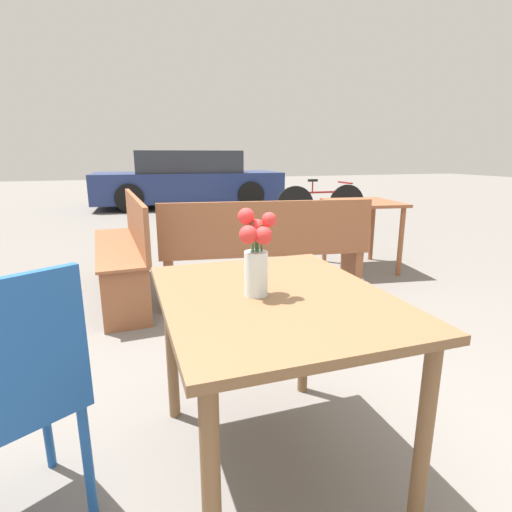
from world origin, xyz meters
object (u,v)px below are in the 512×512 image
Objects in this scene: bicycle at (321,204)px; parked_car at (188,180)px; cafe_chair at (6,394)px; bench_middle at (127,243)px; table_back at (362,213)px; flower_vase at (256,257)px; bench_near at (265,250)px; table_front at (274,319)px.

bicycle is 0.39× the size of parked_car.
cafe_chair is 0.54× the size of bench_middle.
bicycle is at bearing -62.34° from parked_car.
bench_middle reaches higher than table_back.
bench_middle reaches higher than bicycle.
flower_vase reaches higher than cafe_chair.
bench_near is (0.62, 1.61, -0.38)m from flower_vase.
table_front is 8.33m from parked_car.
table_front is at bearing -97.14° from parked_car.
parked_car reaches higher than bench_near.
bench_near is 6.67m from parked_car.
bench_near is 0.38× the size of parked_car.
table_front is at bearing 2.75° from cafe_chair.
parked_car is (1.51, 6.04, 0.15)m from bench_middle.
bench_middle is 1.92× the size of table_back.
table_back is at bearing -81.87° from parked_car.
flower_vase reaches higher than bench_near.
cafe_chair is 2.17m from bench_near.
parked_car reaches higher than flower_vase.
cafe_chair is at bearing -126.15° from bicycle.
bicycle is at bearing 60.53° from table_front.
table_front is 0.60× the size of bench_middle.
flower_vase is 0.18× the size of bench_near.
flower_vase is 0.19× the size of bench_middle.
parked_car reaches higher than cafe_chair.
cafe_chair is at bearing -177.25° from table_front.
bench_near is at bearing -94.13° from parked_car.
cafe_chair reaches higher than table_back.
bench_near is (1.40, 1.66, -0.05)m from cafe_chair.
table_front is 1.71m from bench_near.
bicycle reaches higher than table_back.
bicycle is at bearing 53.85° from cafe_chair.
cafe_chair reaches higher than bicycle.
bench_middle is at bearing 101.91° from table_front.
flower_vase reaches higher than bicycle.
parked_car is at bearing 82.86° from table_front.
flower_vase reaches higher than bench_middle.
bench_middle is 0.97× the size of bicycle.
flower_vase is 5.71m from bicycle.
bicycle is (2.23, 3.31, -0.11)m from bench_near.
table_front is 0.24m from flower_vase.
table_back is (1.88, 2.33, -0.02)m from table_front.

